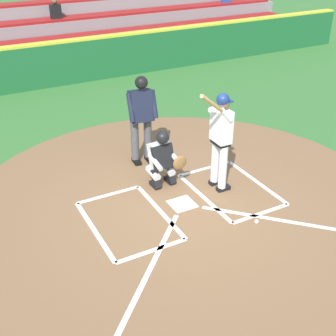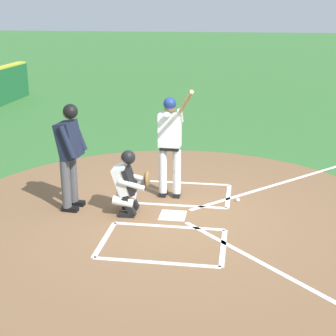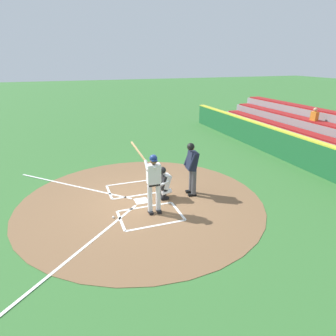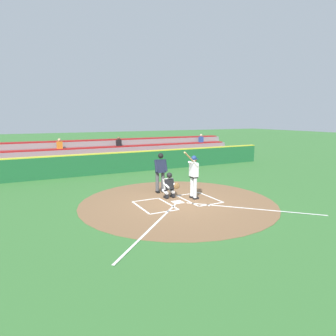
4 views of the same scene
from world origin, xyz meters
name	(u,v)px [view 1 (image 1 of 4)]	position (x,y,z in m)	size (l,w,h in m)	color
ground_plane	(182,205)	(0.00, 0.00, 0.00)	(120.00, 120.00, 0.00)	#387033
dirt_circle	(182,204)	(0.00, 0.00, 0.01)	(8.00, 8.00, 0.01)	brown
home_plate_and_chalk	(209,230)	(0.00, 0.88, 0.01)	(7.93, 4.91, 0.01)	white
batter	(221,135)	(-0.86, -0.17, 1.10)	(0.93, 0.70, 2.13)	white
catcher	(163,157)	(-0.01, -0.77, 0.59)	(0.60, 0.60, 1.13)	black
plate_umpire	(141,114)	(-0.07, -1.78, 1.08)	(0.60, 0.45, 1.86)	#4C4C51
baseball	(257,222)	(-0.81, 1.08, 0.04)	(0.07, 0.07, 0.07)	white
backstop_wall	(58,63)	(0.00, -7.50, 0.65)	(22.00, 0.36, 1.31)	#1E6033
bleacher_stand	(36,42)	(0.00, -10.20, 0.70)	(20.00, 3.40, 2.10)	gray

